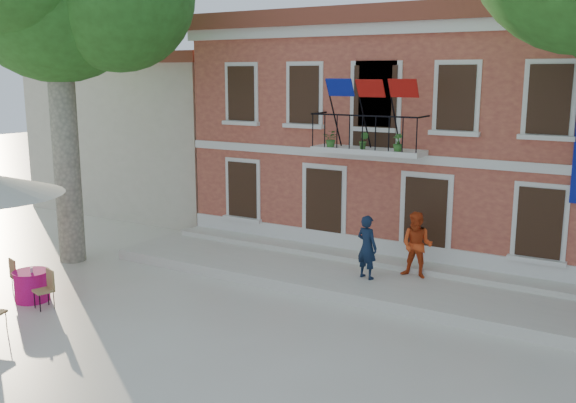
{
  "coord_description": "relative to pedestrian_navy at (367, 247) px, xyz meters",
  "views": [
    {
      "loc": [
        9.32,
        -10.9,
        5.62
      ],
      "look_at": [
        0.62,
        3.5,
        2.26
      ],
      "focal_mm": 40.0,
      "sensor_mm": 36.0,
      "label": 1
    }
  ],
  "objects": [
    {
      "name": "pedestrian_navy",
      "position": [
        0.0,
        0.0,
        0.0
      ],
      "size": [
        0.71,
        0.56,
        1.7
      ],
      "primitive_type": "imported",
      "rotation": [
        0.0,
        0.0,
        2.86
      ],
      "color": "#101E36",
      "rests_on": "terrace"
    },
    {
      "name": "cafe_table_1",
      "position": [
        -6.82,
        -5.18,
        -0.73
      ],
      "size": [
        1.96,
        0.95,
        0.95
      ],
      "color": "#E5158F",
      "rests_on": "ground"
    },
    {
      "name": "ground",
      "position": [
        -2.68,
        -4.1,
        -1.15
      ],
      "size": [
        90.0,
        90.0,
        0.0
      ],
      "primitive_type": "plane",
      "color": "beige",
      "rests_on": "ground"
    },
    {
      "name": "pedestrian_orange",
      "position": [
        1.1,
        0.75,
        0.03
      ],
      "size": [
        0.87,
        0.68,
        1.76
      ],
      "primitive_type": "imported",
      "rotation": [
        0.0,
        0.0,
        0.01
      ],
      "color": "#D74519",
      "rests_on": "terrace"
    },
    {
      "name": "main_building",
      "position": [
        -0.68,
        5.88,
        2.63
      ],
      "size": [
        13.5,
        9.59,
        7.5
      ],
      "color": "#CB6849",
      "rests_on": "ground"
    },
    {
      "name": "neighbor_west",
      "position": [
        -12.18,
        6.9,
        2.07
      ],
      "size": [
        9.4,
        9.4,
        6.4
      ],
      "color": "beige",
      "rests_on": "ground"
    },
    {
      "name": "terrace",
      "position": [
        -0.68,
        0.3,
        -1.0
      ],
      "size": [
        14.0,
        3.4,
        0.3
      ],
      "primitive_type": "cube",
      "color": "silver",
      "rests_on": "ground"
    }
  ]
}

